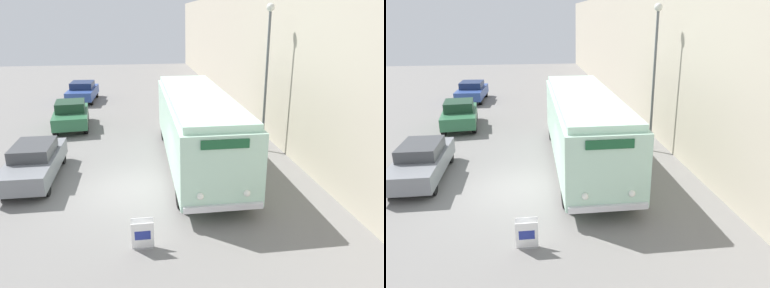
# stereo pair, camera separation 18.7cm
# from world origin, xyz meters

# --- Properties ---
(ground_plane) EXTENTS (80.00, 80.00, 0.00)m
(ground_plane) POSITION_xyz_m (0.00, 0.00, 0.00)
(ground_plane) COLOR slate
(building_wall_right) EXTENTS (0.30, 60.00, 7.90)m
(building_wall_right) POSITION_xyz_m (7.50, 10.00, 3.95)
(building_wall_right) COLOR #B2A893
(building_wall_right) RESTS_ON ground_plane
(vintage_bus) EXTENTS (2.65, 10.48, 3.18)m
(vintage_bus) POSITION_xyz_m (2.98, 2.16, 1.81)
(vintage_bus) COLOR black
(vintage_bus) RESTS_ON ground_plane
(sign_board) EXTENTS (0.63, 0.33, 0.88)m
(sign_board) POSITION_xyz_m (0.47, -3.89, 0.42)
(sign_board) COLOR gray
(sign_board) RESTS_ON ground_plane
(streetlamp) EXTENTS (0.36, 0.36, 6.78)m
(streetlamp) POSITION_xyz_m (6.43, 3.57, 4.36)
(streetlamp) COLOR #595E60
(streetlamp) RESTS_ON ground_plane
(parked_car_near) EXTENTS (1.74, 4.63, 1.46)m
(parked_car_near) POSITION_xyz_m (-3.67, 1.54, 0.75)
(parked_car_near) COLOR black
(parked_car_near) RESTS_ON ground_plane
(parked_car_mid) EXTENTS (2.30, 4.30, 1.57)m
(parked_car_mid) POSITION_xyz_m (-3.40, 8.93, 0.80)
(parked_car_mid) COLOR black
(parked_car_mid) RESTS_ON ground_plane
(parked_car_far) EXTENTS (2.07, 4.32, 1.49)m
(parked_car_far) POSITION_xyz_m (-3.68, 16.44, 0.77)
(parked_car_far) COLOR black
(parked_car_far) RESTS_ON ground_plane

